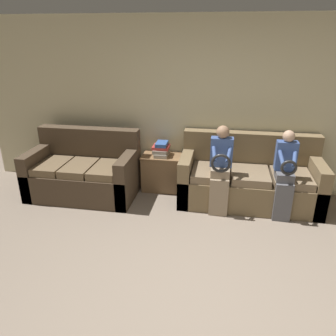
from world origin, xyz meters
name	(u,v)px	position (x,y,z in m)	size (l,w,h in m)	color
ground_plane	(200,316)	(0.00, 0.00, 0.00)	(14.00, 14.00, 0.00)	gray
wall_back	(218,107)	(0.00, 2.69, 1.27)	(7.43, 0.06, 2.55)	beige
couch_main	(249,180)	(0.50, 2.26, 0.34)	(1.95, 0.86, 0.96)	brown
couch_side	(84,173)	(-1.92, 2.08, 0.34)	(1.57, 0.87, 0.96)	#473828
child_left_seated	(221,167)	(0.09, 1.90, 0.65)	(0.30, 0.37, 1.19)	gray
child_right_seated	(285,172)	(0.91, 1.90, 0.64)	(0.27, 0.36, 1.16)	#56565B
side_shelf	(162,172)	(-0.80, 2.44, 0.29)	(0.60, 0.40, 0.56)	brown
book_stack	(161,149)	(-0.81, 2.44, 0.66)	(0.25, 0.31, 0.21)	gray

